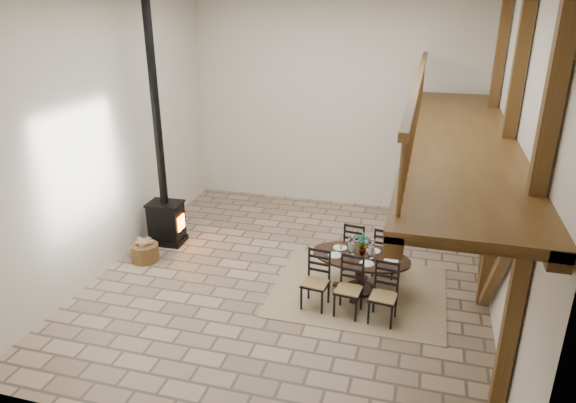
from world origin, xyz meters
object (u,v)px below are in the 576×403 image
(dining_table, at_px, (359,274))
(log_basket, at_px, (145,252))
(wood_stove, at_px, (164,194))
(log_stack, at_px, (142,250))

(dining_table, height_order, log_basket, dining_table)
(wood_stove, height_order, log_stack, wood_stove)
(dining_table, distance_m, log_stack, 4.47)
(log_stack, bearing_deg, wood_stove, 71.13)
(dining_table, distance_m, wood_stove, 4.39)
(log_basket, relative_size, log_stack, 1.11)
(wood_stove, xyz_separation_m, log_stack, (-0.23, -0.67, -1.00))
(dining_table, bearing_deg, log_stack, -177.96)
(wood_stove, xyz_separation_m, log_basket, (-0.04, -0.87, -0.92))
(log_basket, bearing_deg, log_stack, 133.09)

